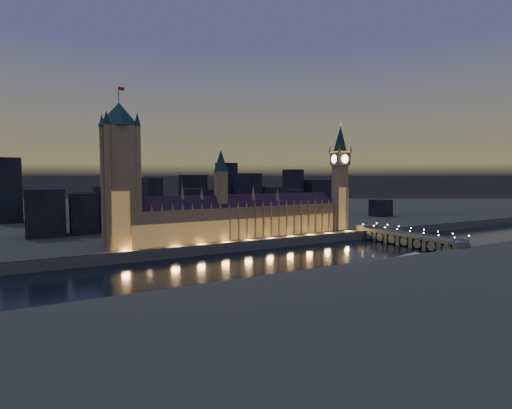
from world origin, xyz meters
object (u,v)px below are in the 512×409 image
palace_of_westminster (241,217)px  westminster_bridge (404,238)px  elizabeth_tower (340,169)px  river_boat (410,259)px  victoria_tower (120,169)px

palace_of_westminster → westminster_bridge: bearing=-25.5°
elizabeth_tower → river_boat: size_ratio=2.28×
victoria_tower → westminster_bridge: (239.64, -65.37, -63.05)m
westminster_bridge → river_boat: 74.62m
palace_of_westminster → river_boat: bearing=-54.7°
victoria_tower → elizabeth_tower: bearing=0.0°
victoria_tower → westminster_bridge: size_ratio=1.09×
river_boat → palace_of_westminster: bearing=125.3°
victoria_tower → elizabeth_tower: (218.00, 0.00, 2.17)m
elizabeth_tower → river_boat: (-32.09, -116.96, -69.64)m
victoria_tower → elizabeth_tower: victoria_tower is taller
palace_of_westminster → victoria_tower: (-103.11, 0.17, 42.66)m
palace_of_westminster → elizabeth_tower: (114.89, 0.17, 44.83)m
elizabeth_tower → river_boat: 139.86m
victoria_tower → westminster_bridge: bearing=-15.3°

